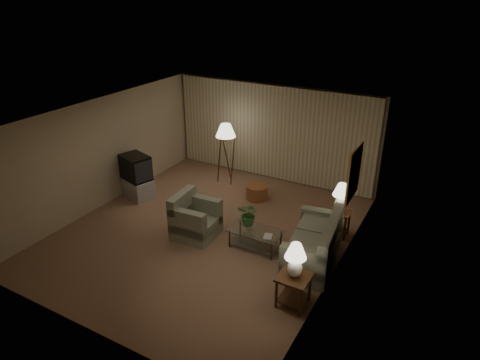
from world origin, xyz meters
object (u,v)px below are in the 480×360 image
object	(u,v)px
sofa	(312,245)
vase	(249,226)
side_table_near	(294,285)
table_lamp_far	(341,195)
ottoman	(257,192)
armchair	(196,220)
tv_cabinet	(138,187)
table_lamp_near	(295,257)
floor_lamp	(226,152)
coffee_table	(255,236)
crt_tv	(136,167)
side_table_far	(339,219)

from	to	relation	value
sofa	vase	bearing A→B (deg)	-92.98
side_table_near	table_lamp_far	xyz separation A→B (m)	(-0.00, 2.60, 0.58)
table_lamp_far	ottoman	distance (m)	2.61
armchair	table_lamp_far	size ratio (longest dim) A/B	1.55
tv_cabinet	ottoman	bearing A→B (deg)	43.66
table_lamp_near	vase	distance (m)	2.04
table_lamp_near	side_table_near	bearing A→B (deg)	-45.00
floor_lamp	side_table_near	bearing A→B (deg)	-46.68
tv_cabinet	table_lamp_near	bearing A→B (deg)	-2.83
vase	armchair	bearing A→B (deg)	-171.41
coffee_table	floor_lamp	world-z (taller)	floor_lamp
crt_tv	floor_lamp	xyz separation A→B (m)	(1.57, 1.92, 0.06)
ottoman	side_table_near	bearing A→B (deg)	-54.25
side_table_near	vase	xyz separation A→B (m)	(-1.53, 1.25, 0.09)
side_table_near	ottoman	size ratio (longest dim) A/B	1.07
armchair	coffee_table	xyz separation A→B (m)	(1.38, 0.19, -0.11)
side_table_near	table_lamp_far	distance (m)	2.66
tv_cabinet	floor_lamp	distance (m)	2.56
table_lamp_near	side_table_far	bearing A→B (deg)	90.00
armchair	ottoman	distance (m)	2.29
table_lamp_far	vase	size ratio (longest dim) A/B	3.97
sofa	table_lamp_near	distance (m)	1.48
vase	ottoman	bearing A→B (deg)	112.42
armchair	crt_tv	world-z (taller)	crt_tv
side_table_near	side_table_far	bearing A→B (deg)	90.00
side_table_near	table_lamp_far	size ratio (longest dim) A/B	0.90
sofa	floor_lamp	bearing A→B (deg)	-132.79
sofa	coffee_table	xyz separation A→B (m)	(-1.23, -0.10, -0.11)
side_table_near	table_lamp_near	bearing A→B (deg)	135.00
armchair	table_lamp_near	world-z (taller)	table_lamp_near
side_table_far	table_lamp_near	size ratio (longest dim) A/B	0.93
side_table_far	table_lamp_near	distance (m)	2.66
armchair	table_lamp_near	xyz separation A→B (m)	(2.76, -1.06, 0.59)
ottoman	table_lamp_near	bearing A→B (deg)	-54.25
table_lamp_near	crt_tv	world-z (taller)	table_lamp_near
side_table_far	vase	xyz separation A→B (m)	(-1.53, -1.35, 0.10)
sofa	vase	distance (m)	1.39
sofa	side_table_far	xyz separation A→B (m)	(0.15, 1.25, 0.01)
ottoman	tv_cabinet	bearing A→B (deg)	-153.82
table_lamp_near	floor_lamp	xyz separation A→B (m)	(-3.63, 3.85, -0.09)
armchair	floor_lamp	distance (m)	2.95
table_lamp_far	coffee_table	distance (m)	2.06
tv_cabinet	floor_lamp	xyz separation A→B (m)	(1.57, 1.92, 0.64)
table_lamp_near	vase	world-z (taller)	table_lamp_near
side_table_near	table_lamp_near	distance (m)	0.57
table_lamp_near	crt_tv	size ratio (longest dim) A/B	0.73
sofa	floor_lamp	world-z (taller)	floor_lamp
coffee_table	floor_lamp	bearing A→B (deg)	130.84
side_table_far	tv_cabinet	world-z (taller)	side_table_far
sofa	armchair	size ratio (longest dim) A/B	1.90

